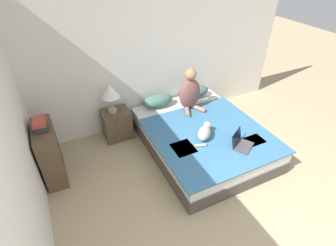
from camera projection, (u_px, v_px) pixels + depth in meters
wall_back at (152, 53)px, 4.27m from camera, size 5.06×0.05×2.55m
wall_side at (13, 143)px, 2.40m from camera, size 0.05×4.06×2.55m
bed at (202, 138)px, 4.19m from camera, size 1.70×2.12×0.40m
pillow_near at (158, 101)px, 4.54m from camera, size 0.56×0.28×0.21m
pillow_far at (195, 92)px, 4.80m from camera, size 0.56×0.28×0.21m
person_sitting at (190, 92)px, 4.36m from camera, size 0.39×0.38×0.72m
cat_tabby at (205, 132)px, 3.81m from camera, size 0.42×0.35×0.18m
laptop_open at (241, 143)px, 3.68m from camera, size 0.39×0.37×0.22m
nightstand at (117, 124)px, 4.39m from camera, size 0.45×0.39×0.50m
table_lamp at (110, 92)px, 4.01m from camera, size 0.29×0.29×0.50m
bookshelf at (50, 153)px, 3.57m from camera, size 0.26×0.68×0.82m
book_stack_top at (39, 124)px, 3.28m from camera, size 0.19×0.24×0.15m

